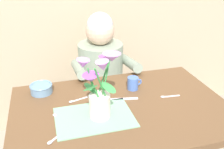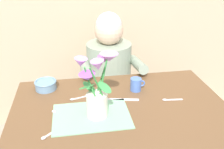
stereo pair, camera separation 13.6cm
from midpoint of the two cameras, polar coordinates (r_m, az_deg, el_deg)
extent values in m
cube|color=brown|center=(1.43, 4.74, -8.06)|extent=(1.20, 0.80, 0.04)
cylinder|color=brown|center=(1.90, -14.72, -12.96)|extent=(0.06, 0.06, 0.70)
cylinder|color=brown|center=(2.07, 16.94, -9.75)|extent=(0.06, 0.06, 0.70)
cylinder|color=#4C4C56|center=(2.23, 1.17, -10.40)|extent=(0.30, 0.30, 0.40)
cylinder|color=gray|center=(2.00, 1.28, 0.10)|extent=(0.34, 0.34, 0.50)
sphere|color=#DBB293|center=(1.87, 1.38, 9.81)|extent=(0.21, 0.21, 0.21)
sphere|color=silver|center=(1.86, 1.40, 10.99)|extent=(0.19, 0.19, 0.19)
cylinder|color=gray|center=(1.79, -3.85, 1.52)|extent=(0.07, 0.33, 0.12)
cylinder|color=gray|center=(1.86, 7.87, 2.28)|extent=(0.07, 0.33, 0.12)
cube|color=#7AB289|center=(1.34, -1.68, -9.37)|extent=(0.40, 0.28, 0.00)
cylinder|color=silver|center=(1.31, -0.38, -7.01)|extent=(0.11, 0.11, 0.13)
cylinder|color=#388E42|center=(1.24, 1.05, -1.32)|extent=(0.05, 0.01, 0.23)
cone|color=#CC7FDB|center=(1.20, 2.58, 3.77)|extent=(0.10, 0.10, 0.04)
sphere|color=#E5D14C|center=(1.20, 2.59, 3.99)|extent=(0.02, 0.02, 0.02)
cylinder|color=#388E42|center=(1.28, 0.51, -1.36)|extent=(0.06, 0.01, 0.19)
cone|color=#A351B7|center=(1.28, 1.40, 3.39)|extent=(0.11, 0.11, 0.04)
sphere|color=#E5D14C|center=(1.28, 1.41, 3.60)|extent=(0.02, 0.02, 0.02)
cylinder|color=#388E42|center=(1.25, -2.09, -1.82)|extent=(0.05, 0.07, 0.19)
cone|color=#CC7FDB|center=(1.22, -3.89, 2.66)|extent=(0.09, 0.09, 0.05)
sphere|color=#E5D14C|center=(1.22, -3.90, 2.87)|extent=(0.02, 0.02, 0.02)
cylinder|color=#388E42|center=(1.24, -1.31, -3.48)|extent=(0.06, 0.03, 0.14)
cone|color=#A351B7|center=(1.20, -2.32, -0.69)|extent=(0.12, 0.12, 0.05)
sphere|color=#E5D14C|center=(1.19, -2.32, -0.47)|extent=(0.02, 0.02, 0.02)
cylinder|color=#388E42|center=(1.21, -0.08, -2.33)|extent=(0.08, 0.07, 0.21)
cone|color=#CC7FDB|center=(1.12, 0.27, 1.96)|extent=(0.09, 0.08, 0.06)
sphere|color=#E5D14C|center=(1.12, 0.27, 2.20)|extent=(0.02, 0.02, 0.02)
ellipsoid|color=#388E42|center=(1.21, -2.50, -2.86)|extent=(0.10, 0.08, 0.03)
ellipsoid|color=#388E42|center=(1.30, -2.22, -2.84)|extent=(0.08, 0.09, 0.04)
ellipsoid|color=#388E42|center=(1.21, 1.55, -2.98)|extent=(0.08, 0.09, 0.05)
cylinder|color=#6689A8|center=(1.62, -12.33, -2.47)|extent=(0.13, 0.13, 0.05)
torus|color=#6689A8|center=(1.61, -12.41, -1.68)|extent=(0.14, 0.14, 0.01)
cube|color=silver|center=(1.48, 5.02, -5.70)|extent=(0.19, 0.05, 0.00)
cylinder|color=#476BB7|center=(1.57, 7.85, -2.29)|extent=(0.07, 0.07, 0.08)
torus|color=#476BB7|center=(1.58, 9.18, -2.05)|extent=(0.04, 0.01, 0.04)
cube|color=silver|center=(1.25, -10.02, -12.70)|extent=(0.08, 0.08, 0.00)
ellipsoid|color=silver|center=(1.22, -11.95, -13.81)|extent=(0.03, 0.03, 0.01)
cube|color=silver|center=(1.35, -9.09, -9.38)|extent=(0.05, 0.09, 0.00)
ellipsoid|color=silver|center=(1.39, -10.18, -8.23)|extent=(0.03, 0.03, 0.01)
cube|color=silver|center=(1.50, -4.33, -5.21)|extent=(0.10, 0.04, 0.00)
ellipsoid|color=silver|center=(1.49, -6.31, -5.61)|extent=(0.03, 0.03, 0.01)
cube|color=silver|center=(1.54, 16.27, -5.51)|extent=(0.10, 0.02, 0.00)
ellipsoid|color=silver|center=(1.52, 14.32, -5.57)|extent=(0.03, 0.02, 0.01)
camera|label=1|loc=(0.07, -87.14, 1.37)|focal=40.74mm
camera|label=2|loc=(0.07, 92.86, -1.37)|focal=40.74mm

